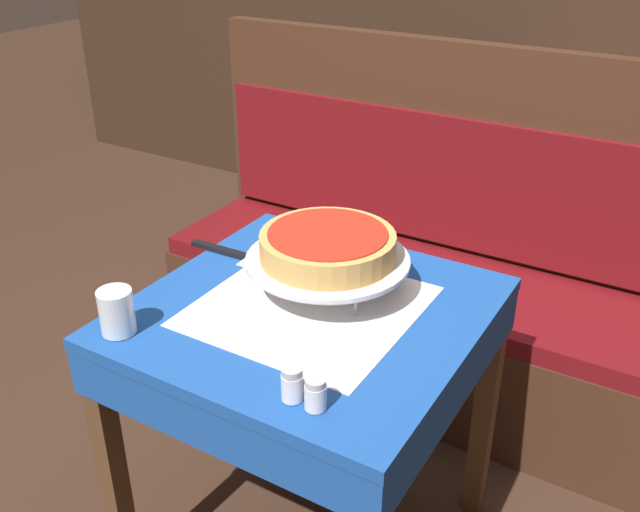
# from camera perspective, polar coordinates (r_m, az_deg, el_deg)

# --- Properties ---
(dining_table_front) EXTENTS (0.73, 0.73, 0.73)m
(dining_table_front) POSITION_cam_1_polar(r_m,az_deg,el_deg) (1.63, -0.90, -6.91)
(dining_table_front) COLOR #194799
(dining_table_front) RESTS_ON ground_plane
(dining_table_rear) EXTENTS (0.82, 0.82, 0.72)m
(dining_table_rear) POSITION_cam_1_polar(r_m,az_deg,el_deg) (2.89, 20.87, 6.50)
(dining_table_rear) COLOR red
(dining_table_rear) RESTS_ON ground_plane
(booth_bench) EXTENTS (1.73, 0.51, 1.13)m
(booth_bench) POSITION_cam_1_polar(r_m,az_deg,el_deg) (2.45, 7.85, -2.99)
(booth_bench) COLOR #3D2316
(booth_bench) RESTS_ON ground_plane
(pizza_pan_stand) EXTENTS (0.37, 0.37, 0.08)m
(pizza_pan_stand) POSITION_cam_1_polar(r_m,az_deg,el_deg) (1.60, 0.55, -0.43)
(pizza_pan_stand) COLOR #ADADB2
(pizza_pan_stand) RESTS_ON dining_table_front
(deep_dish_pizza) EXTENTS (0.30, 0.30, 0.06)m
(deep_dish_pizza) POSITION_cam_1_polar(r_m,az_deg,el_deg) (1.58, 0.56, 0.89)
(deep_dish_pizza) COLOR tan
(deep_dish_pizza) RESTS_ON pizza_pan_stand
(pizza_server) EXTENTS (0.26, 0.09, 0.01)m
(pizza_server) POSITION_cam_1_polar(r_m,az_deg,el_deg) (1.79, -6.54, 0.06)
(pizza_server) COLOR #BCBCC1
(pizza_server) RESTS_ON dining_table_front
(water_glass_near) EXTENTS (0.07, 0.07, 0.10)m
(water_glass_near) POSITION_cam_1_polar(r_m,az_deg,el_deg) (1.52, -15.96, -4.30)
(water_glass_near) COLOR silver
(water_glass_near) RESTS_ON dining_table_front
(salt_shaker) EXTENTS (0.04, 0.04, 0.07)m
(salt_shaker) POSITION_cam_1_polar(r_m,az_deg,el_deg) (1.29, -2.24, -10.18)
(salt_shaker) COLOR silver
(salt_shaker) RESTS_ON dining_table_front
(pepper_shaker) EXTENTS (0.04, 0.04, 0.06)m
(pepper_shaker) POSITION_cam_1_polar(r_m,az_deg,el_deg) (1.27, -0.37, -10.96)
(pepper_shaker) COLOR silver
(pepper_shaker) RESTS_ON dining_table_front
(condiment_caddy) EXTENTS (0.12, 0.12, 0.16)m
(condiment_caddy) POSITION_cam_1_polar(r_m,az_deg,el_deg) (2.93, 20.60, 10.24)
(condiment_caddy) COLOR black
(condiment_caddy) RESTS_ON dining_table_rear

